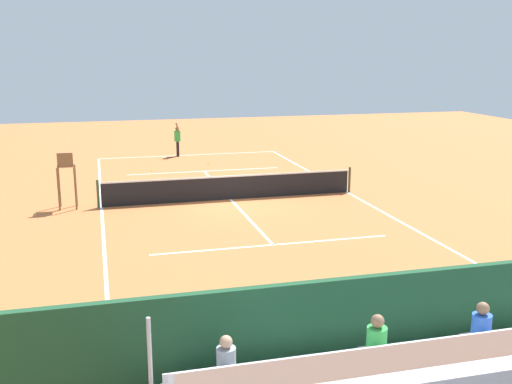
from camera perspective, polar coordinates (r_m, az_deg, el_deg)
ground_plane at (r=24.23m, az=-2.41°, el=-0.70°), size 60.00×60.00×0.00m
court_line_markings at (r=24.27m, az=-2.43°, el=-0.67°), size 10.10×22.20×0.01m
tennis_net at (r=24.12m, az=-2.42°, el=0.46°), size 10.30×0.10×1.07m
backdrop_wall at (r=11.35m, az=13.29°, el=-12.10°), size 18.00×0.16×2.00m
bleacher_stand at (r=10.34m, az=17.29°, el=-15.31°), size 9.06×2.40×2.48m
umpire_chair at (r=23.62m, az=-17.39°, el=1.61°), size 0.67×0.67×2.14m
courtside_bench at (r=13.57m, az=22.80°, el=-10.54°), size 1.80×0.40×0.93m
equipment_bag at (r=12.55m, az=15.26°, el=-13.82°), size 0.90×0.36×0.36m
tennis_player at (r=34.39m, az=-7.38°, el=5.02°), size 0.37×0.53×1.93m
tennis_racket at (r=34.20m, az=-8.52°, el=3.24°), size 0.58×0.36×0.03m
tennis_ball_near at (r=32.06m, az=-4.49°, el=2.73°), size 0.07×0.07×0.07m
tennis_ball_far at (r=30.45m, az=-9.74°, el=2.03°), size 0.07×0.07×0.07m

